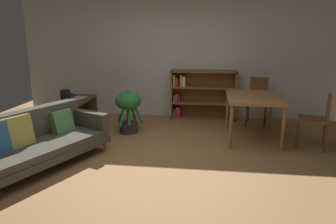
{
  "coord_description": "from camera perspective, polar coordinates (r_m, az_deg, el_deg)",
  "views": [
    {
      "loc": [
        0.71,
        -4.07,
        1.82
      ],
      "look_at": [
        0.09,
        0.66,
        0.59
      ],
      "focal_mm": 33.27,
      "sensor_mm": 36.0,
      "label": 1
    }
  ],
  "objects": [
    {
      "name": "dining_chair_near",
      "position": [
        6.46,
        16.11,
        2.4
      ],
      "size": [
        0.46,
        0.47,
        0.95
      ],
      "color": "brown",
      "rests_on": "ground_plane"
    },
    {
      "name": "dining_table",
      "position": [
        5.51,
        15.42,
        2.02
      ],
      "size": [
        0.9,
        1.17,
        0.77
      ],
      "color": "olive",
      "rests_on": "ground_plane"
    },
    {
      "name": "open_laptop",
      "position": [
        6.32,
        -16.62,
        2.68
      ],
      "size": [
        0.48,
        0.36,
        0.08
      ],
      "color": "silver",
      "rests_on": "media_console"
    },
    {
      "name": "back_wall_panel",
      "position": [
        6.82,
        1.53,
        10.46
      ],
      "size": [
        6.8,
        0.1,
        2.7
      ],
      "primitive_type": "cube",
      "color": "silver",
      "rests_on": "ground_plane"
    },
    {
      "name": "dining_chair_far",
      "position": [
        5.49,
        25.76,
        -0.93
      ],
      "size": [
        0.54,
        0.5,
        0.88
      ],
      "color": "brown",
      "rests_on": "ground_plane"
    },
    {
      "name": "ground_plane",
      "position": [
        4.51,
        -2.22,
        -9.38
      ],
      "size": [
        8.16,
        8.16,
        0.0
      ],
      "primitive_type": "plane",
      "color": "#9E7042"
    },
    {
      "name": "media_console",
      "position": [
        6.17,
        -16.46,
        -0.58
      ],
      "size": [
        0.43,
        1.14,
        0.58
      ],
      "color": "#56351E",
      "rests_on": "ground_plane"
    },
    {
      "name": "desk_speaker",
      "position": [
        5.8,
        -18.26,
        2.61
      ],
      "size": [
        0.17,
        0.17,
        0.25
      ],
      "color": "black",
      "rests_on": "media_console"
    },
    {
      "name": "bookshelf",
      "position": [
        6.72,
        5.89,
        3.24
      ],
      "size": [
        1.37,
        0.31,
        1.05
      ],
      "color": "brown",
      "rests_on": "ground_plane"
    },
    {
      "name": "fabric_couch",
      "position": [
        4.68,
        -23.54,
        -4.81
      ],
      "size": [
        1.56,
        2.14,
        0.76
      ],
      "color": "olive",
      "rests_on": "ground_plane"
    },
    {
      "name": "potted_floor_plant",
      "position": [
        5.76,
        -7.3,
        0.88
      ],
      "size": [
        0.53,
        0.58,
        0.8
      ],
      "color": "#333338",
      "rests_on": "ground_plane"
    }
  ]
}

